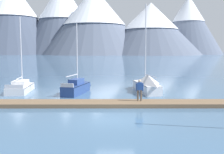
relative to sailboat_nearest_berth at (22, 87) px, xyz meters
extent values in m
plane|color=#426689|center=(9.11, -11.07, -0.48)|extent=(700.00, 700.00, 0.00)
cone|color=#424C60|center=(-71.16, 212.91, 32.28)|extent=(85.96, 85.96, 65.52)
cone|color=#4C566B|center=(-26.84, 215.82, 32.58)|extent=(77.97, 77.97, 66.12)
cone|color=white|center=(-26.84, 215.82, 48.31)|extent=(43.05, 43.05, 34.77)
cone|color=slate|center=(2.91, 196.76, 27.71)|extent=(90.41, 90.41, 56.39)
cone|color=white|center=(2.91, 196.76, 40.04)|extent=(53.58, 53.58, 31.83)
cone|color=slate|center=(49.95, 189.06, 20.94)|extent=(84.16, 84.16, 42.84)
cone|color=white|center=(49.95, 189.06, 31.26)|extent=(45.99, 45.99, 22.30)
cone|color=slate|center=(87.46, 206.30, 25.75)|extent=(61.72, 61.72, 52.47)
cone|color=white|center=(87.46, 206.30, 40.31)|extent=(28.97, 28.97, 23.46)
cube|color=brown|center=(9.11, -7.07, -0.33)|extent=(26.19, 3.14, 0.30)
cylinder|color=#38383D|center=(9.07, -7.96, -0.36)|extent=(25.07, 1.28, 0.24)
cylinder|color=#38383D|center=(9.15, -6.18, -0.36)|extent=(25.07, 1.28, 0.24)
cube|color=silver|center=(0.02, -0.47, -0.13)|extent=(2.06, 4.71, 0.70)
ellipsoid|color=silver|center=(-0.10, 2.13, -0.13)|extent=(1.64, 1.71, 0.67)
cube|color=slate|center=(0.02, -0.47, 0.18)|extent=(2.10, 4.62, 0.06)
cylinder|color=silver|center=(-0.02, 0.33, 3.68)|extent=(0.10, 0.10, 6.92)
cylinder|color=silver|center=(0.04, -0.72, 1.01)|extent=(0.18, 2.10, 0.08)
cube|color=white|center=(0.02, -0.35, 0.47)|extent=(1.39, 2.14, 0.49)
cube|color=silver|center=(0.13, -2.70, 0.40)|extent=(1.66, 0.18, 0.36)
cube|color=navy|center=(5.74, -1.59, -0.01)|extent=(2.55, 4.61, 0.94)
ellipsoid|color=navy|center=(6.45, 0.84, -0.01)|extent=(1.64, 2.12, 0.89)
cube|color=#121D39|center=(5.74, -1.59, 0.41)|extent=(2.56, 4.53, 0.06)
cylinder|color=silver|center=(5.85, -1.22, 3.40)|extent=(0.10, 0.10, 5.88)
cylinder|color=silver|center=(5.47, -2.51, 1.40)|extent=(0.84, 2.60, 0.08)
cube|color=#2F4A8A|center=(5.77, -1.48, 0.72)|extent=(1.47, 2.17, 0.53)
cube|color=silver|center=(5.14, -3.62, 0.63)|extent=(1.20, 0.44, 0.36)
cube|color=white|center=(12.79, -0.95, -0.01)|extent=(2.13, 5.34, 0.93)
ellipsoid|color=white|center=(12.43, 1.91, -0.01)|extent=(1.46, 1.78, 0.89)
cube|color=slate|center=(12.79, -0.95, 0.41)|extent=(2.16, 5.24, 0.06)
cylinder|color=silver|center=(12.73, -0.50, 4.41)|extent=(0.10, 0.10, 7.92)
cylinder|color=silver|center=(12.94, -2.15, 1.31)|extent=(0.50, 3.31, 0.08)
pyramid|color=silver|center=(12.84, -1.34, 0.90)|extent=(2.25, 4.34, 0.89)
cylinder|color=brown|center=(11.32, -6.88, 0.25)|extent=(0.14, 0.14, 0.86)
cylinder|color=brown|center=(11.06, -6.86, 0.25)|extent=(0.14, 0.14, 0.86)
cube|color=#234793|center=(11.19, -6.87, 0.98)|extent=(0.40, 0.25, 0.60)
sphere|color=beige|center=(11.19, -6.87, 1.40)|extent=(0.22, 0.22, 0.22)
cylinder|color=#234793|center=(11.44, -6.89, 0.91)|extent=(0.09, 0.09, 0.62)
cylinder|color=#234793|center=(10.94, -6.85, 0.91)|extent=(0.09, 0.09, 0.62)
camera|label=1|loc=(8.16, -26.56, 3.83)|focal=41.18mm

